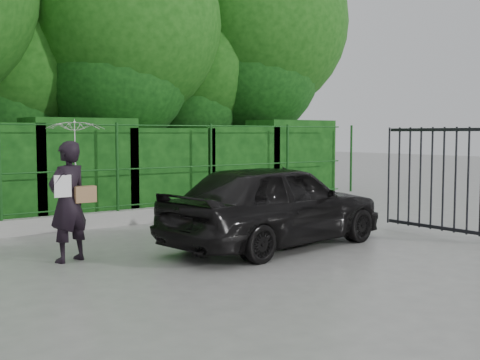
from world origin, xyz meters
TOP-DOWN VIEW (x-y plane):
  - ground at (0.00, 0.00)m, footprint 80.00×80.00m
  - kerb at (0.00, 4.50)m, footprint 14.00×0.25m
  - fence at (0.22, 4.50)m, footprint 14.13×0.06m
  - hedge at (0.13, 5.50)m, footprint 14.20×1.20m
  - trees at (1.14, 7.74)m, footprint 17.10×6.15m
  - gate at (4.60, -0.72)m, footprint 0.22×2.33m
  - woman at (-1.61, 1.76)m, footprint 0.94×0.86m
  - car at (1.49, 0.81)m, footprint 4.34×2.18m

SIDE VIEW (x-z plane):
  - ground at x=0.00m, z-range 0.00..0.00m
  - kerb at x=0.00m, z-range 0.00..0.30m
  - car at x=1.49m, z-range 0.00..1.42m
  - hedge at x=0.13m, z-range -0.08..2.16m
  - gate at x=4.60m, z-range 0.01..2.37m
  - fence at x=0.22m, z-range 0.30..2.10m
  - woman at x=-1.61m, z-range 0.27..2.37m
  - trees at x=1.14m, z-range 0.58..8.66m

